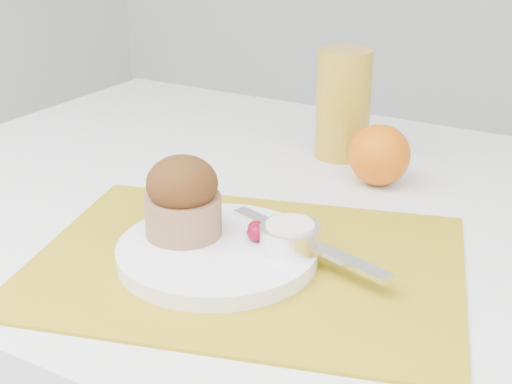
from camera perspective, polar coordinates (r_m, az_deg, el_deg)
The scene contains 10 objects.
placemat at distance 0.74m, azimuth -0.76°, elevation -5.69°, with size 0.44×0.32×0.00m, color #B29118.
plate at distance 0.74m, azimuth -3.11°, elevation -4.78°, with size 0.21×0.21×0.02m, color white.
ramekin at distance 0.72m, azimuth 2.73°, elevation -3.67°, with size 0.06×0.06×0.03m, color white.
cream at distance 0.72m, azimuth 2.75°, elevation -2.73°, with size 0.05×0.05×0.01m, color white.
raspberry_near at distance 0.75m, azimuth 0.00°, elevation -2.91°, with size 0.02×0.02×0.02m, color #610207.
raspberry_far at distance 0.74m, azimuth 0.06°, elevation -3.24°, with size 0.02×0.02×0.02m, color #5D0219.
butter_knife at distance 0.74m, azimuth 4.06°, elevation -3.99°, with size 0.21×0.02×0.01m, color silver.
orange at distance 0.94m, azimuth 9.84°, elevation 2.93°, with size 0.08×0.08×0.08m, color orange.
juice_glass at distance 1.03m, azimuth 6.99°, elevation 7.01°, with size 0.08×0.08×0.16m, color gold.
muffin at distance 0.75m, azimuth -5.89°, elevation -0.50°, with size 0.10×0.10×0.09m.
Camera 1 is at (0.33, -0.68, 1.11)m, focal length 50.00 mm.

